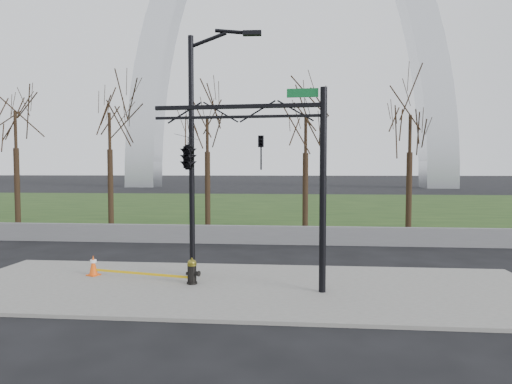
# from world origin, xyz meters

# --- Properties ---
(ground) EXTENTS (500.00, 500.00, 0.00)m
(ground) POSITION_xyz_m (0.00, 0.00, 0.00)
(ground) COLOR black
(ground) RESTS_ON ground
(sidewalk) EXTENTS (18.00, 6.00, 0.10)m
(sidewalk) POSITION_xyz_m (0.00, 0.00, 0.05)
(sidewalk) COLOR slate
(sidewalk) RESTS_ON ground
(grass_strip) EXTENTS (120.00, 40.00, 0.06)m
(grass_strip) POSITION_xyz_m (0.00, 30.00, 0.03)
(grass_strip) COLOR #1D3613
(grass_strip) RESTS_ON ground
(guardrail) EXTENTS (60.00, 0.30, 0.90)m
(guardrail) POSITION_xyz_m (0.00, 8.00, 0.45)
(guardrail) COLOR #59595B
(guardrail) RESTS_ON ground
(gateway_arch) EXTENTS (66.00, 6.00, 65.00)m
(gateway_arch) POSITION_xyz_m (0.00, 75.00, 32.50)
(gateway_arch) COLOR silver
(gateway_arch) RESTS_ON ground
(tree_row) EXTENTS (32.93, 4.00, 7.98)m
(tree_row) POSITION_xyz_m (-6.53, 12.00, 3.99)
(tree_row) COLOR black
(tree_row) RESTS_ON ground
(fire_hydrant) EXTENTS (0.51, 0.33, 0.82)m
(fire_hydrant) POSITION_xyz_m (-1.64, 0.09, 0.48)
(fire_hydrant) COLOR black
(fire_hydrant) RESTS_ON sidewalk
(traffic_cone) EXTENTS (0.47, 0.47, 0.69)m
(traffic_cone) POSITION_xyz_m (-5.21, 0.86, 0.44)
(traffic_cone) COLOR #F1500C
(traffic_cone) RESTS_ON sidewalk
(street_light) EXTENTS (2.39, 0.30, 8.21)m
(street_light) POSITION_xyz_m (-1.64, 1.07, 4.69)
(street_light) COLOR black
(street_light) RESTS_ON ground
(traffic_signal_mast) EXTENTS (5.10, 2.51, 6.00)m
(traffic_signal_mast) POSITION_xyz_m (-0.90, -0.26, 4.15)
(traffic_signal_mast) COLOR black
(traffic_signal_mast) RESTS_ON ground
(caution_tape) EXTENTS (3.56, 0.96, 0.42)m
(caution_tape) POSITION_xyz_m (-3.08, 0.50, 0.37)
(caution_tape) COLOR #DCAC0B
(caution_tape) RESTS_ON ground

